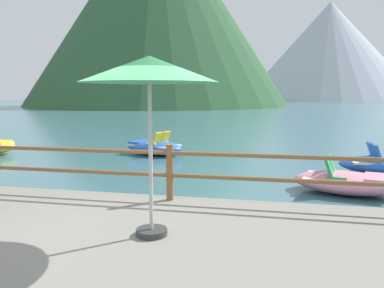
% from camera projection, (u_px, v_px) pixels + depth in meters
% --- Properties ---
extents(ground_plane, '(200.00, 200.00, 0.00)m').
position_uv_depth(ground_plane, '(256.00, 113.00, 43.77)').
color(ground_plane, '#3D6B75').
extents(dock_railing, '(23.92, 0.12, 0.95)m').
position_uv_depth(dock_railing, '(170.00, 166.00, 6.32)').
color(dock_railing, brown).
rests_on(dock_railing, promenade_dock).
extents(beach_umbrella, '(1.70, 1.70, 2.24)m').
position_uv_depth(beach_umbrella, '(149.00, 72.00, 4.54)').
color(beach_umbrella, '#B2B2B7').
rests_on(beach_umbrella, promenade_dock).
extents(pedal_boat_1, '(2.46, 1.74, 0.83)m').
position_uv_depth(pedal_boat_1, '(347.00, 182.00, 8.33)').
color(pedal_boat_1, pink).
rests_on(pedal_boat_1, ground).
extents(pedal_boat_4, '(2.54, 1.88, 0.86)m').
position_uv_depth(pedal_boat_4, '(154.00, 147.00, 13.69)').
color(pedal_boat_4, blue).
rests_on(pedal_boat_4, ground).
extents(cliff_headland, '(48.58, 48.58, 37.72)m').
position_uv_depth(cliff_headland, '(166.00, 11.00, 70.86)').
color(cliff_headland, '#2D5633').
rests_on(cliff_headland, ground).
extents(distant_peak, '(55.18, 55.18, 31.21)m').
position_uv_depth(distant_peak, '(329.00, 52.00, 120.95)').
color(distant_peak, '#A8B2C1').
rests_on(distant_peak, ground).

